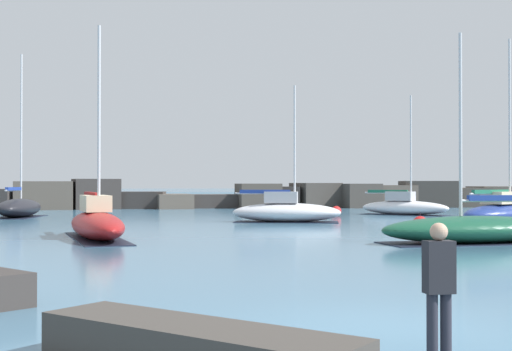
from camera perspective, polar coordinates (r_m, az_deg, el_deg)
ground_plane at (r=11.36m, az=10.43°, el=-11.69°), size 600.00×600.00×0.00m
open_sea_beyond at (r=122.90m, az=-8.72°, el=-1.65°), size 400.00×116.00×0.01m
breakwater_jetty at (r=62.90m, az=-6.08°, el=-1.69°), size 63.84×6.78×2.57m
foreground_rocks at (r=10.65m, az=3.11°, el=-10.94°), size 16.05×8.29×0.61m
sailboat_moored_0 at (r=40.13m, az=2.41°, el=-2.85°), size 6.51×3.92×7.71m
sailboat_moored_1 at (r=39.85m, az=19.26°, el=-2.80°), size 6.85×5.12×9.91m
sailboat_moored_4 at (r=27.24m, az=17.08°, el=-4.11°), size 7.34×2.74×7.67m
sailboat_moored_5 at (r=28.84m, az=-12.64°, el=-3.70°), size 3.07×8.11×8.31m
sailboat_moored_6 at (r=48.29m, az=-18.43°, el=-2.44°), size 3.16×6.21×10.61m
sailboat_moored_7 at (r=50.34m, az=11.76°, el=-2.42°), size 5.67×5.71×8.25m
mooring_buoy_orange_near at (r=47.74m, az=6.44°, el=-2.85°), size 0.68×0.68×0.88m
mooring_buoy_far_side at (r=33.14m, az=13.00°, el=-3.79°), size 0.70×0.70×0.90m
person_on_rocks at (r=9.17m, az=14.43°, el=-8.34°), size 0.36×0.22×1.69m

